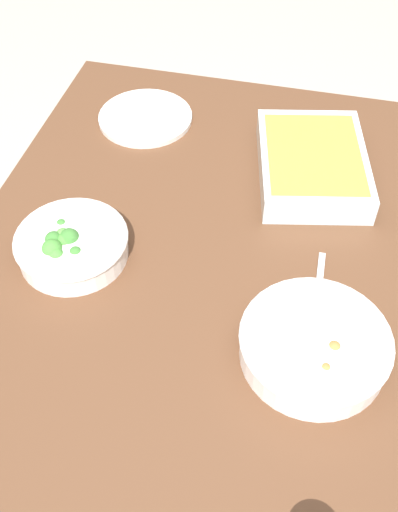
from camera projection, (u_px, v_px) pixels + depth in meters
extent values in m
plane|color=#B2A899|center=(199.00, 430.00, 1.71)|extent=(6.00, 6.00, 0.00)
cube|color=brown|center=(199.00, 263.00, 1.17)|extent=(1.20, 0.90, 0.04)
cylinder|color=brown|center=(376.00, 232.00, 1.73)|extent=(0.06, 0.06, 0.70)
cylinder|color=brown|center=(116.00, 189.00, 1.85)|extent=(0.06, 0.06, 0.70)
cylinder|color=white|center=(314.00, 346.00, 0.99)|extent=(0.24, 0.24, 0.05)
torus|color=white|center=(316.00, 338.00, 0.97)|extent=(0.25, 0.25, 0.01)
cylinder|color=olive|center=(314.00, 345.00, 0.98)|extent=(0.20, 0.20, 0.03)
sphere|color=olive|center=(334.00, 348.00, 0.96)|extent=(0.02, 0.02, 0.02)
sphere|color=olive|center=(325.00, 369.00, 0.93)|extent=(0.02, 0.02, 0.02)
sphere|color=silver|center=(300.00, 329.00, 0.98)|extent=(0.02, 0.02, 0.02)
sphere|color=olive|center=(295.00, 331.00, 0.98)|extent=(0.02, 0.02, 0.02)
sphere|color=olive|center=(349.00, 350.00, 0.96)|extent=(0.01, 0.01, 0.01)
cylinder|color=white|center=(73.00, 246.00, 1.13)|extent=(0.20, 0.20, 0.05)
torus|color=white|center=(71.00, 238.00, 1.12)|extent=(0.21, 0.21, 0.01)
cylinder|color=#8CB272|center=(72.00, 245.00, 1.13)|extent=(0.17, 0.17, 0.02)
sphere|color=#3D7A33|center=(54.00, 240.00, 1.11)|extent=(0.03, 0.03, 0.03)
sphere|color=#569E42|center=(70.00, 239.00, 1.12)|extent=(0.02, 0.02, 0.02)
sphere|color=#3D7A33|center=(62.00, 224.00, 1.15)|extent=(0.02, 0.02, 0.02)
sphere|color=#3D7A33|center=(76.00, 252.00, 1.10)|extent=(0.02, 0.02, 0.02)
sphere|color=#3D7A33|center=(69.00, 238.00, 1.12)|extent=(0.04, 0.04, 0.04)
sphere|color=#569E42|center=(63.00, 235.00, 1.12)|extent=(0.03, 0.03, 0.03)
sphere|color=#478C38|center=(52.00, 249.00, 1.10)|extent=(0.04, 0.04, 0.04)
sphere|color=#478C38|center=(57.00, 255.00, 1.09)|extent=(0.03, 0.03, 0.03)
sphere|color=#478C38|center=(65.00, 241.00, 1.11)|extent=(0.03, 0.03, 0.03)
cube|color=silver|center=(312.00, 164.00, 1.28)|extent=(0.34, 0.28, 0.06)
cube|color=gold|center=(313.00, 160.00, 1.27)|extent=(0.30, 0.24, 0.04)
cylinder|color=silver|center=(145.00, 118.00, 1.43)|extent=(0.22, 0.22, 0.01)
cube|color=silver|center=(319.00, 282.00, 1.11)|extent=(0.14, 0.02, 0.01)
ellipsoid|color=silver|center=(316.00, 318.00, 1.05)|extent=(0.04, 0.03, 0.01)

